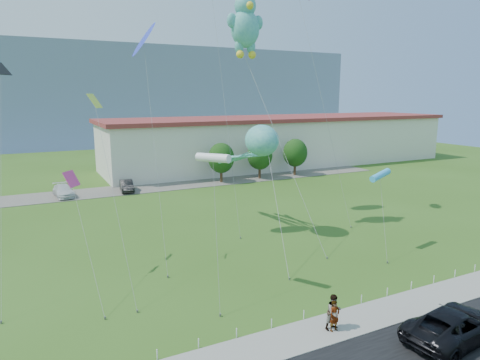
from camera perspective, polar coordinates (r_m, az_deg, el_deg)
name	(u,v)px	position (r m, az deg, el deg)	size (l,w,h in m)	color
ground	(305,304)	(25.70, 8.67, -16.08)	(160.00, 160.00, 0.00)	#325518
sidewalk	(336,326)	(23.77, 12.69, -18.51)	(80.00, 2.50, 0.10)	gray
parking_strip	(148,188)	(56.40, -12.23, -1.02)	(70.00, 6.00, 0.06)	#59544C
hill_ridge	(72,93)	(139.16, -21.45, 10.77)	(160.00, 50.00, 25.00)	slate
warehouse	(282,140)	(74.30, 5.64, 5.28)	(61.00, 15.00, 8.20)	beige
rope_fence	(319,310)	(24.66, 10.50, -16.73)	(26.05, 0.05, 0.50)	white
tree_near	(221,158)	(58.10, -2.52, 2.95)	(3.60, 3.60, 5.47)	#3F2B19
tree_mid	(260,155)	(60.77, 2.65, 3.31)	(3.60, 3.60, 5.47)	#3F2B19
tree_far	(295,153)	(63.89, 7.37, 3.62)	(3.60, 3.60, 5.47)	#3F2B19
suv	(454,325)	(24.09, 26.59, -16.92)	(2.60, 5.64, 1.57)	black
pedestrian_left	(335,316)	(22.92, 12.49, -17.25)	(0.59, 0.39, 1.61)	gray
pedestrian_right	(334,312)	(23.02, 12.42, -16.80)	(0.89, 0.70, 1.84)	gray
parked_car_white	(63,191)	(54.28, -22.48, -1.33)	(1.92, 4.72, 1.37)	silver
parked_car_black	(127,186)	(54.73, -14.89, -0.74)	(1.48, 4.24, 1.40)	black
octopus_kite	(255,147)	(36.16, 2.02, 4.37)	(4.10, 14.93, 9.41)	teal
teddy_bear_kite	(245,24)	(37.65, 0.71, 20.10)	(3.55, 10.65, 20.03)	teal
small_kite_pink	(74,191)	(28.75, -21.23, -1.32)	(1.29, 7.50, 6.94)	#E93383
small_kite_white	(213,159)	(24.55, -3.62, 2.83)	(1.24, 4.14, 8.66)	white
small_kite_blue	(144,44)	(35.12, -12.69, 17.27)	(2.17, 9.18, 16.66)	#2133C0
small_kite_black	(1,96)	(30.94, -29.30, 9.72)	(1.63, 8.74, 13.85)	black
small_kite_cyan	(380,176)	(33.89, 18.21, 0.55)	(1.73, 3.82, 6.26)	#33A5E8
small_kite_yellow	(99,123)	(29.20, -18.29, 7.27)	(1.29, 8.62, 11.81)	#D2E535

